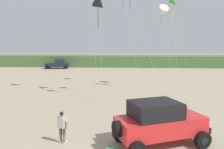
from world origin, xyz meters
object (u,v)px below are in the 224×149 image
(kite_red_delta, at_px, (100,5))
(kite_orange_streamer, at_px, (163,11))
(person_watching, at_px, (62,125))
(distant_pickup, at_px, (58,64))
(kite_blue_swept, at_px, (174,3))
(jeep, at_px, (159,122))

(kite_red_delta, xyz_separation_m, kite_orange_streamer, (6.71, 4.56, 0.00))
(person_watching, xyz_separation_m, kite_red_delta, (0.72, 11.25, 7.80))
(kite_orange_streamer, bearing_deg, distant_pickup, 133.35)
(kite_blue_swept, relative_size, kite_red_delta, 1.02)
(person_watching, xyz_separation_m, kite_blue_swept, (8.12, 13.34, 8.30))
(jeep, bearing_deg, distant_pickup, 114.05)
(distant_pickup, height_order, kite_orange_streamer, kite_orange_streamer)
(distant_pickup, relative_size, kite_red_delta, 0.50)
(distant_pickup, height_order, kite_blue_swept, kite_blue_swept)
(jeep, relative_size, person_watching, 3.00)
(distant_pickup, bearing_deg, jeep, -65.95)
(kite_red_delta, relative_size, kite_orange_streamer, 1.00)
(jeep, bearing_deg, kite_red_delta, 110.57)
(kite_blue_swept, bearing_deg, person_watching, -121.32)
(kite_blue_swept, bearing_deg, jeep, -103.57)
(person_watching, distance_m, kite_blue_swept, 17.69)
(jeep, xyz_separation_m, person_watching, (-4.92, -0.07, -0.26))
(distant_pickup, bearing_deg, person_watching, -73.05)
(jeep, height_order, person_watching, jeep)
(distant_pickup, distance_m, kite_blue_swept, 29.82)
(distant_pickup, bearing_deg, kite_blue_swept, -49.03)
(kite_red_delta, bearing_deg, person_watching, -93.67)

